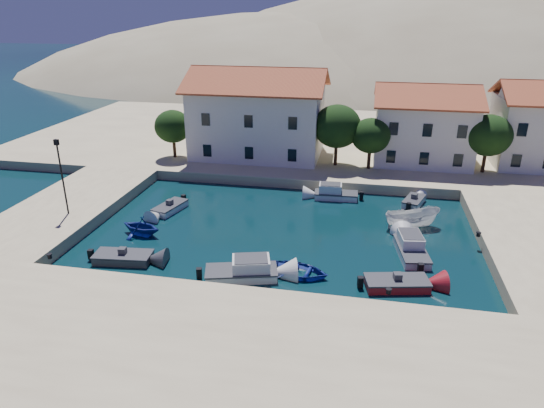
{
  "coord_description": "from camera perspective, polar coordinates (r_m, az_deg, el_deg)",
  "views": [
    {
      "loc": [
        6.01,
        -24.58,
        16.7
      ],
      "look_at": [
        -1.01,
        10.84,
        2.0
      ],
      "focal_mm": 32.0,
      "sensor_mm": 36.0,
      "label": 1
    }
  ],
  "objects": [
    {
      "name": "bollards",
      "position": [
        32.58,
        4.22,
        -6.43
      ],
      "size": [
        29.36,
        9.56,
        0.3
      ],
      "color": "black",
      "rests_on": "ground"
    },
    {
      "name": "boat_east",
      "position": [
        41.26,
        16.04,
        -2.65
      ],
      "size": [
        4.94,
        3.24,
        1.79
      ],
      "primitive_type": "imported",
      "rotation": [
        0.0,
        0.0,
        1.93
      ],
      "color": "silver",
      "rests_on": "ground"
    },
    {
      "name": "trees",
      "position": [
        51.45,
        9.35,
        8.52
      ],
      "size": [
        37.3,
        5.3,
        6.45
      ],
      "color": "#382314",
      "rests_on": "quay_north"
    },
    {
      "name": "hills",
      "position": [
        154.22,
        16.35,
        6.18
      ],
      "size": [
        254.0,
        176.0,
        99.0
      ],
      "color": "gray",
      "rests_on": "ground"
    },
    {
      "name": "rowboat_south",
      "position": [
        32.99,
        3.02,
        -8.29
      ],
      "size": [
        4.63,
        3.64,
        0.87
      ],
      "primitive_type": "imported",
      "rotation": [
        0.0,
        0.0,
        1.41
      ],
      "color": "navy",
      "rests_on": "ground"
    },
    {
      "name": "motorboat_white_ne",
      "position": [
        45.91,
        16.34,
        0.28
      ],
      "size": [
        2.37,
        3.38,
        1.25
      ],
      "rotation": [
        0.0,
        0.0,
        1.24
      ],
      "color": "silver",
      "rests_on": "ground"
    },
    {
      "name": "building_right",
      "position": [
        58.56,
        29.19,
        8.31
      ],
      "size": [
        9.45,
        8.4,
        8.8
      ],
      "color": "silver",
      "rests_on": "quay_north"
    },
    {
      "name": "ground",
      "position": [
        30.32,
        -2.15,
        -11.29
      ],
      "size": [
        400.0,
        400.0,
        0.0
      ],
      "primitive_type": "plane",
      "color": "black",
      "rests_on": "ground"
    },
    {
      "name": "motorboat_red_se",
      "position": [
        32.4,
        14.47,
        -9.06
      ],
      "size": [
        4.31,
        2.61,
        1.25
      ],
      "rotation": [
        0.0,
        0.0,
        0.21
      ],
      "color": "maroon",
      "rests_on": "ground"
    },
    {
      "name": "motorboat_white_west",
      "position": [
        43.62,
        -11.9,
        -0.44
      ],
      "size": [
        2.37,
        3.79,
        1.25
      ],
      "rotation": [
        0.0,
        0.0,
        -1.82
      ],
      "color": "silver",
      "rests_on": "ground"
    },
    {
      "name": "lamppost",
      "position": [
        41.91,
        -23.57,
        3.7
      ],
      "size": [
        0.35,
        0.25,
        6.22
      ],
      "color": "black",
      "rests_on": "quay_west"
    },
    {
      "name": "cabin_cruiser_south",
      "position": [
        32.45,
        -3.63,
        -7.89
      ],
      "size": [
        5.11,
        3.2,
        1.6
      ],
      "rotation": [
        0.0,
        0.0,
        0.27
      ],
      "color": "silver",
      "rests_on": "ground"
    },
    {
      "name": "quay_west",
      "position": [
        45.65,
        -22.96,
        -0.48
      ],
      "size": [
        8.0,
        20.0,
        1.0
      ],
      "primitive_type": "cube",
      "color": "tan",
      "rests_on": "ground"
    },
    {
      "name": "cabin_cruiser_east",
      "position": [
        36.54,
        16.11,
        -5.15
      ],
      "size": [
        2.52,
        4.82,
        1.6
      ],
      "rotation": [
        0.0,
        0.0,
        1.72
      ],
      "color": "silver",
      "rests_on": "ground"
    },
    {
      "name": "quay_south",
      "position": [
        25.37,
        -5.41,
        -17.65
      ],
      "size": [
        52.0,
        12.0,
        1.0
      ],
      "primitive_type": "cube",
      "color": "tan",
      "rests_on": "ground"
    },
    {
      "name": "quay_north",
      "position": [
        64.77,
        7.37,
        7.48
      ],
      "size": [
        80.0,
        36.0,
        1.0
      ],
      "primitive_type": "cube",
      "color": "tan",
      "rests_on": "ground"
    },
    {
      "name": "motorboat_grey_sw",
      "position": [
        35.98,
        -17.09,
        -6.05
      ],
      "size": [
        4.19,
        2.2,
        1.25
      ],
      "rotation": [
        0.0,
        0.0,
        0.11
      ],
      "color": "#37383D",
      "rests_on": "ground"
    },
    {
      "name": "building_mid",
      "position": [
        55.12,
        17.42,
        9.13
      ],
      "size": [
        10.5,
        8.4,
        8.3
      ],
      "color": "silver",
      "rests_on": "quay_north"
    },
    {
      "name": "building_left",
      "position": [
        55.0,
        -1.65,
        10.85
      ],
      "size": [
        14.7,
        9.45,
        9.7
      ],
      "color": "silver",
      "rests_on": "quay_north"
    },
    {
      "name": "rowboat_west",
      "position": [
        39.82,
        -15.04,
        -3.46
      ],
      "size": [
        3.84,
        3.49,
        1.75
      ],
      "primitive_type": "imported",
      "rotation": [
        0.0,
        0.0,
        -1.78
      ],
      "color": "navy",
      "rests_on": "ground"
    },
    {
      "name": "cabin_cruiser_north",
      "position": [
        45.79,
        7.55,
        1.2
      ],
      "size": [
        4.08,
        1.88,
        1.6
      ],
      "rotation": [
        0.0,
        0.0,
        3.19
      ],
      "color": "silver",
      "rests_on": "ground"
    }
  ]
}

